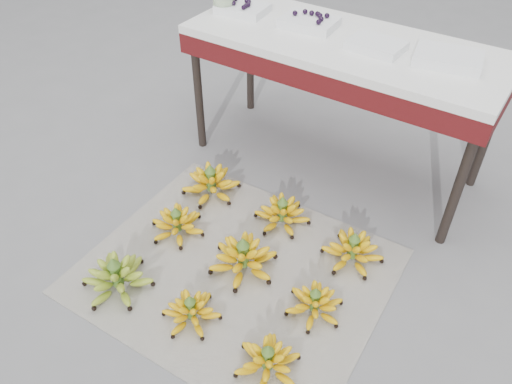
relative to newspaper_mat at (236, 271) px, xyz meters
The scene contains 16 objects.
ground 0.07m from the newspaper_mat, 21.67° to the right, with size 60.00×60.00×0.00m, color slate.
newspaper_mat is the anchor object (origin of this frame).
bunch_front_left 0.50m from the newspaper_mat, 136.06° to the right, with size 0.32×0.32×0.18m.
bunch_front_center 0.30m from the newspaper_mat, 90.23° to the right, with size 0.24×0.24×0.14m.
bunch_front_right 0.49m from the newspaper_mat, 40.83° to the right, with size 0.29×0.29×0.15m.
bunch_mid_left 0.37m from the newspaper_mat, behind, with size 0.27×0.27×0.16m.
bunch_mid_center 0.08m from the newspaper_mat, 60.36° to the left, with size 0.37×0.37×0.18m.
bunch_mid_right 0.39m from the newspaper_mat, ahead, with size 0.31×0.31×0.14m.
bunch_back_left 0.55m from the newspaper_mat, 138.39° to the left, with size 0.36×0.36×0.18m.
bunch_back_center 0.38m from the newspaper_mat, 88.43° to the left, with size 0.28×0.28×0.16m.
bunch_back_right 0.52m from the newspaper_mat, 40.95° to the left, with size 0.31×0.31×0.16m.
vendor_table 1.12m from the newspaper_mat, 90.80° to the left, with size 1.50×0.60×0.72m.
tray_far_left 1.33m from the newspaper_mat, 122.40° to the left, with size 0.26×0.20×0.06m.
tray_left 1.23m from the newspaper_mat, 102.91° to the left, with size 0.27×0.20×0.07m.
tray_right 1.18m from the newspaper_mat, 80.70° to the left, with size 0.25×0.19×0.04m.
tray_far_right 1.28m from the newspaper_mat, 64.33° to the left, with size 0.31×0.25×0.04m.
Camera 1 is at (0.80, -1.12, 1.68)m, focal length 35.00 mm.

